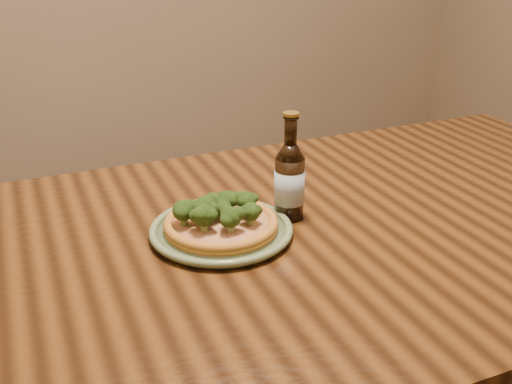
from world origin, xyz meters
name	(u,v)px	position (x,y,z in m)	size (l,w,h in m)	color
table	(320,267)	(0.00, 0.10, 0.66)	(1.60, 0.90, 0.75)	#46280F
plate	(221,230)	(-0.19, 0.13, 0.76)	(0.26, 0.26, 0.02)	#637450
pizza	(220,220)	(-0.19, 0.13, 0.78)	(0.21, 0.21, 0.07)	#AE7127
beer_bottle	(289,180)	(-0.04, 0.15, 0.83)	(0.06, 0.06, 0.21)	black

